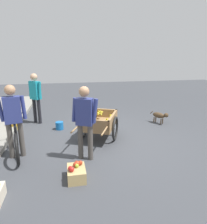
{
  "coord_description": "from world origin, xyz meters",
  "views": [
    {
      "loc": [
        -4.86,
        1.03,
        2.15
      ],
      "look_at": [
        0.04,
        0.07,
        0.75
      ],
      "focal_mm": 31.92,
      "sensor_mm": 36.0,
      "label": 1
    }
  ],
  "objects_px": {
    "bicycle": "(16,139)",
    "cyclist_person": "(13,115)",
    "fire_hydrant": "(14,119)",
    "bystander_person": "(35,94)",
    "vendor_person": "(85,117)",
    "plastic_bucket": "(59,126)",
    "mixed_fruit_crate": "(76,172)",
    "fruit_cart": "(99,123)",
    "dog": "(160,115)"
  },
  "relations": [
    {
      "from": "fruit_cart",
      "to": "mixed_fruit_crate",
      "type": "bearing_deg",
      "value": 157.82
    },
    {
      "from": "vendor_person",
      "to": "bystander_person",
      "type": "bearing_deg",
      "value": 25.66
    },
    {
      "from": "cyclist_person",
      "to": "fire_hydrant",
      "type": "relative_size",
      "value": 2.39
    },
    {
      "from": "fire_hydrant",
      "to": "bystander_person",
      "type": "bearing_deg",
      "value": -47.19
    },
    {
      "from": "cyclist_person",
      "to": "dog",
      "type": "distance_m",
      "value": 4.44
    },
    {
      "from": "mixed_fruit_crate",
      "to": "cyclist_person",
      "type": "bearing_deg",
      "value": 48.14
    },
    {
      "from": "fire_hydrant",
      "to": "mixed_fruit_crate",
      "type": "relative_size",
      "value": 1.52
    },
    {
      "from": "bicycle",
      "to": "cyclist_person",
      "type": "relative_size",
      "value": 1.02
    },
    {
      "from": "plastic_bucket",
      "to": "fruit_cart",
      "type": "bearing_deg",
      "value": -130.35
    },
    {
      "from": "fire_hydrant",
      "to": "plastic_bucket",
      "type": "bearing_deg",
      "value": -99.53
    },
    {
      "from": "fruit_cart",
      "to": "bystander_person",
      "type": "height_order",
      "value": "bystander_person"
    },
    {
      "from": "fire_hydrant",
      "to": "bystander_person",
      "type": "height_order",
      "value": "bystander_person"
    },
    {
      "from": "cyclist_person",
      "to": "dog",
      "type": "xyz_separation_m",
      "value": [
        1.51,
        -4.12,
        -0.69
      ]
    },
    {
      "from": "vendor_person",
      "to": "mixed_fruit_crate",
      "type": "height_order",
      "value": "vendor_person"
    },
    {
      "from": "bicycle",
      "to": "dog",
      "type": "height_order",
      "value": "bicycle"
    },
    {
      "from": "vendor_person",
      "to": "cyclist_person",
      "type": "height_order",
      "value": "cyclist_person"
    },
    {
      "from": "fruit_cart",
      "to": "vendor_person",
      "type": "xyz_separation_m",
      "value": [
        -1.05,
        0.47,
        0.51
      ]
    },
    {
      "from": "fruit_cart",
      "to": "cyclist_person",
      "type": "distance_m",
      "value": 2.12
    },
    {
      "from": "dog",
      "to": "bystander_person",
      "type": "distance_m",
      "value": 4.12
    },
    {
      "from": "bicycle",
      "to": "cyclist_person",
      "type": "height_order",
      "value": "cyclist_person"
    },
    {
      "from": "vendor_person",
      "to": "dog",
      "type": "distance_m",
      "value": 3.33
    },
    {
      "from": "vendor_person",
      "to": "mixed_fruit_crate",
      "type": "distance_m",
      "value": 1.11
    },
    {
      "from": "plastic_bucket",
      "to": "mixed_fruit_crate",
      "type": "distance_m",
      "value": 2.68
    },
    {
      "from": "fruit_cart",
      "to": "vendor_person",
      "type": "distance_m",
      "value": 1.26
    },
    {
      "from": "fruit_cart",
      "to": "fire_hydrant",
      "type": "distance_m",
      "value": 2.64
    },
    {
      "from": "fire_hydrant",
      "to": "mixed_fruit_crate",
      "type": "xyz_separation_m",
      "value": [
        -2.88,
        -1.67,
        -0.2
      ]
    },
    {
      "from": "dog",
      "to": "plastic_bucket",
      "type": "distance_m",
      "value": 3.25
    },
    {
      "from": "fruit_cart",
      "to": "bystander_person",
      "type": "distance_m",
      "value": 2.51
    },
    {
      "from": "bicycle",
      "to": "fire_hydrant",
      "type": "bearing_deg",
      "value": 14.13
    },
    {
      "from": "fruit_cart",
      "to": "mixed_fruit_crate",
      "type": "relative_size",
      "value": 4.13
    },
    {
      "from": "bicycle",
      "to": "plastic_bucket",
      "type": "distance_m",
      "value": 1.7
    },
    {
      "from": "vendor_person",
      "to": "bicycle",
      "type": "height_order",
      "value": "vendor_person"
    },
    {
      "from": "bicycle",
      "to": "mixed_fruit_crate",
      "type": "height_order",
      "value": "bicycle"
    },
    {
      "from": "fruit_cart",
      "to": "dog",
      "type": "height_order",
      "value": "fruit_cart"
    },
    {
      "from": "vendor_person",
      "to": "cyclist_person",
      "type": "xyz_separation_m",
      "value": [
        0.39,
        1.47,
        0.01
      ]
    },
    {
      "from": "dog",
      "to": "fruit_cart",
      "type": "bearing_deg",
      "value": 111.25
    },
    {
      "from": "vendor_person",
      "to": "bicycle",
      "type": "xyz_separation_m",
      "value": [
        0.54,
        1.5,
        -0.59
      ]
    },
    {
      "from": "bicycle",
      "to": "bystander_person",
      "type": "distance_m",
      "value": 2.29
    },
    {
      "from": "bicycle",
      "to": "bystander_person",
      "type": "xyz_separation_m",
      "value": [
        2.2,
        -0.19,
        0.63
      ]
    },
    {
      "from": "vendor_person",
      "to": "cyclist_person",
      "type": "distance_m",
      "value": 1.52
    },
    {
      "from": "fruit_cart",
      "to": "bystander_person",
      "type": "xyz_separation_m",
      "value": [
        1.69,
        1.79,
        0.54
      ]
    },
    {
      "from": "bicycle",
      "to": "bystander_person",
      "type": "relative_size",
      "value": 1.0
    },
    {
      "from": "vendor_person",
      "to": "bystander_person",
      "type": "relative_size",
      "value": 0.97
    },
    {
      "from": "cyclist_person",
      "to": "fire_hydrant",
      "type": "xyz_separation_m",
      "value": [
        1.79,
        0.45,
        -0.62
      ]
    },
    {
      "from": "vendor_person",
      "to": "fire_hydrant",
      "type": "relative_size",
      "value": 2.36
    },
    {
      "from": "fruit_cart",
      "to": "bicycle",
      "type": "distance_m",
      "value": 2.05
    },
    {
      "from": "vendor_person",
      "to": "plastic_bucket",
      "type": "distance_m",
      "value": 2.2
    },
    {
      "from": "fire_hydrant",
      "to": "mixed_fruit_crate",
      "type": "bearing_deg",
      "value": -149.89
    },
    {
      "from": "dog",
      "to": "bystander_person",
      "type": "xyz_separation_m",
      "value": [
        0.84,
        3.97,
        0.71
      ]
    },
    {
      "from": "vendor_person",
      "to": "dog",
      "type": "xyz_separation_m",
      "value": [
        1.9,
        -2.65,
        -0.67
      ]
    }
  ]
}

